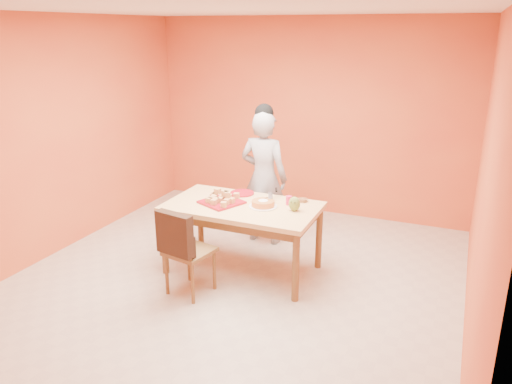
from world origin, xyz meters
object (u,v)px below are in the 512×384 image
at_px(dining_table, 242,213).
at_px(sponge_cake, 263,203).
at_px(person, 264,178).
at_px(red_dinner_plate, 242,193).
at_px(checker_tin, 303,200).
at_px(dining_chair, 189,250).
at_px(egg_ornament, 294,204).
at_px(magenta_glass, 289,200).
at_px(pastry_platter, 222,202).

xyz_separation_m(dining_table, sponge_cake, (0.23, 0.03, 0.13)).
relative_size(person, red_dinner_plate, 6.06).
relative_size(dining_table, red_dinner_plate, 5.95).
relative_size(sponge_cake, checker_tin, 2.30).
bearing_deg(sponge_cake, person, 111.92).
relative_size(dining_chair, person, 0.56).
height_order(person, red_dinner_plate, person).
distance_m(red_dinner_plate, checker_tin, 0.71).
relative_size(person, egg_ornament, 10.80).
height_order(dining_chair, person, person).
bearing_deg(magenta_glass, checker_tin, 54.60).
xyz_separation_m(pastry_platter, checker_tin, (0.78, 0.39, 0.00)).
bearing_deg(pastry_platter, checker_tin, 26.58).
bearing_deg(pastry_platter, egg_ornament, 6.15).
bearing_deg(egg_ornament, pastry_platter, 171.41).
relative_size(dining_chair, checker_tin, 8.69).
relative_size(dining_table, sponge_cake, 6.67).
bearing_deg(dining_table, red_dinner_plate, 115.02).
xyz_separation_m(red_dinner_plate, sponge_cake, (0.38, -0.31, 0.03)).
xyz_separation_m(dining_table, egg_ornament, (0.56, 0.04, 0.17)).
xyz_separation_m(magenta_glass, checker_tin, (0.11, 0.15, -0.03)).
distance_m(dining_chair, magenta_glass, 1.17).
xyz_separation_m(dining_chair, red_dinner_plate, (0.12, 0.99, 0.30)).
height_order(dining_table, person, person).
relative_size(dining_chair, magenta_glass, 9.62).
relative_size(sponge_cake, egg_ornament, 1.59).
relative_size(red_dinner_plate, checker_tin, 2.58).
height_order(person, sponge_cake, person).
bearing_deg(magenta_glass, sponge_cake, -141.99).
relative_size(pastry_platter, magenta_glass, 4.06).
xyz_separation_m(dining_table, magenta_glass, (0.45, 0.20, 0.14)).
bearing_deg(sponge_cake, pastry_platter, -171.52).
distance_m(pastry_platter, red_dinner_plate, 0.38).
height_order(pastry_platter, egg_ornament, egg_ornament).
height_order(dining_table, red_dinner_plate, red_dinner_plate).
xyz_separation_m(dining_chair, pastry_platter, (0.06, 0.61, 0.30)).
bearing_deg(pastry_platter, dining_table, 10.09).
bearing_deg(magenta_glass, red_dinner_plate, 167.69).
relative_size(person, pastry_platter, 4.26).
bearing_deg(egg_ornament, magenta_glass, 111.43).
relative_size(magenta_glass, checker_tin, 0.90).
bearing_deg(dining_table, sponge_cake, 6.88).
distance_m(dining_table, person, 0.85).
height_order(pastry_platter, sponge_cake, sponge_cake).
bearing_deg(red_dinner_plate, sponge_cake, -38.67).
bearing_deg(sponge_cake, magenta_glass, 38.01).
height_order(person, pastry_platter, person).
height_order(sponge_cake, egg_ornament, egg_ornament).
xyz_separation_m(dining_chair, sponge_cake, (0.51, 0.68, 0.33)).
distance_m(person, sponge_cake, 0.87).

